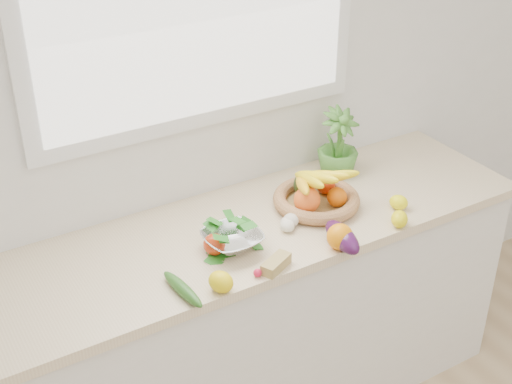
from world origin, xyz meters
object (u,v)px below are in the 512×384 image
potted_herb (338,144)px  colander_with_spinach (232,235)px  eggplant (342,237)px  apple (214,244)px  cucumber (183,289)px  fruit_basket (316,195)px

potted_herb → colander_with_spinach: bearing=-157.9°
eggplant → potted_herb: (0.31, 0.45, 0.09)m
apple → eggplant: size_ratio=0.38×
colander_with_spinach → eggplant: bearing=-29.2°
colander_with_spinach → cucumber: bearing=-151.8°
eggplant → apple: bearing=154.2°
fruit_basket → eggplant: bearing=-106.4°
cucumber → potted_herb: (0.90, 0.40, 0.11)m
cucumber → fruit_basket: fruit_basket is taller
eggplant → fruit_basket: 0.28m
cucumber → fruit_basket: (0.67, 0.22, 0.03)m
cucumber → potted_herb: potted_herb is taller
apple → fruit_basket: fruit_basket is taller
apple → colander_with_spinach: size_ratio=0.37×
cucumber → potted_herb: size_ratio=0.74×
apple → cucumber: bearing=-142.9°
eggplant → fruit_basket: (0.08, 0.27, 0.01)m
apple → colander_with_spinach: 0.07m
potted_herb → colander_with_spinach: 0.70m
eggplant → cucumber: size_ratio=0.90×
cucumber → fruit_basket: bearing=18.4°
eggplant → potted_herb: potted_herb is taller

